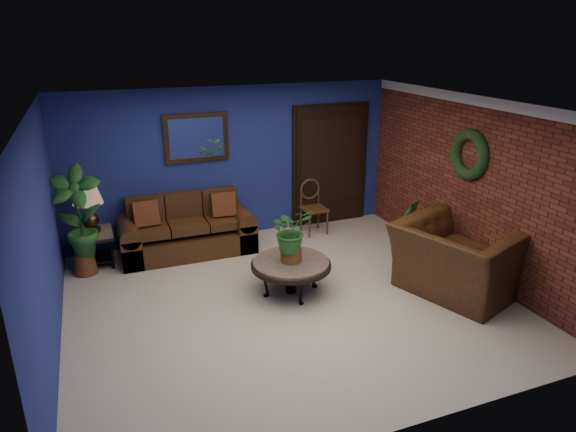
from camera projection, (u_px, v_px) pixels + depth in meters
name	position (u px, v px, depth m)	size (l,w,h in m)	color
floor	(289.00, 300.00, 6.69)	(5.50, 5.50, 0.00)	beige
wall_back	(234.00, 163.00, 8.45)	(5.50, 0.04, 2.50)	navy
wall_left	(43.00, 242.00, 5.33)	(0.04, 5.00, 2.50)	navy
wall_right_brick	(471.00, 186.00, 7.20)	(0.04, 5.00, 2.50)	brown
ceiling	(289.00, 106.00, 5.83)	(5.50, 5.00, 0.02)	white
crown_molding	(480.00, 101.00, 6.78)	(0.03, 5.00, 0.14)	white
wall_mirror	(196.00, 138.00, 8.05)	(1.02, 0.06, 0.77)	#462F18
closet_door	(330.00, 166.00, 9.09)	(1.44, 0.06, 2.18)	black
wreath	(469.00, 155.00, 7.07)	(0.72, 0.72, 0.16)	black
sofa	(187.00, 233.00, 8.09)	(2.05, 0.88, 0.92)	#452B13
coffee_table	(291.00, 265.00, 6.77)	(1.07, 1.07, 0.46)	#4D4843
end_table	(93.00, 240.00, 7.56)	(0.58, 0.58, 0.53)	#4D4843
table_lamp	(88.00, 202.00, 7.36)	(0.42, 0.42, 0.70)	#462F18
side_chair	(313.00, 203.00, 8.80)	(0.41, 0.41, 0.93)	#563518
armchair	(457.00, 260.00, 6.74)	(1.46, 1.28, 0.95)	#452B13
coffee_plant	(291.00, 233.00, 6.61)	(0.60, 0.54, 0.73)	brown
floor_plant	(407.00, 223.00, 8.10)	(0.41, 0.34, 0.86)	brown
tall_plant	(78.00, 217.00, 7.14)	(0.79, 0.62, 1.59)	brown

